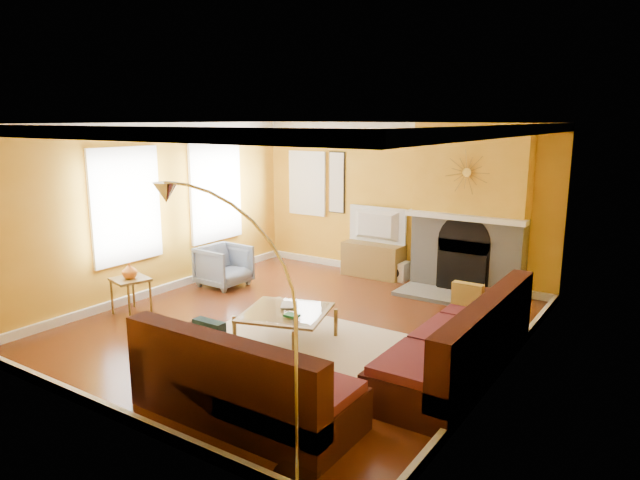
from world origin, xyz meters
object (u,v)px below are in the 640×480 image
Objects in this scene: side_table at (131,296)px; armchair at (224,266)px; media_console at (374,259)px; sectional_sofa at (355,330)px; arc_lamp at (235,328)px; coffee_table at (286,326)px.

armchair is at bearing 84.13° from side_table.
sectional_sofa is at bearing -64.78° from media_console.
arc_lamp is at bearing -133.67° from armchair.
coffee_table is (-1.14, 0.22, -0.25)m from sectional_sofa.
arc_lamp is (3.67, -1.85, 0.86)m from side_table.
coffee_table is at bearing 8.60° from side_table.
arc_lamp is at bearing -62.30° from coffee_table.
media_console reaches higher than coffee_table.
arc_lamp is (1.17, -2.23, 0.92)m from coffee_table.
armchair is 5.08m from arc_lamp.
coffee_table is 2.70m from armchair.
sectional_sofa is 5.10× the size of armchair.
armchair is at bearing 149.38° from coffee_table.
sectional_sofa reaches higher than armchair.
armchair is (-2.32, 1.37, 0.14)m from coffee_table.
sectional_sofa is 1.73× the size of arc_lamp.
armchair is 0.34× the size of arc_lamp.
side_table is at bearing 153.26° from arc_lamp.
sectional_sofa is 3.81m from armchair.
coffee_table is at bearing -80.90° from media_console.
sectional_sofa is 3.65m from side_table.
sectional_sofa is at bearing 90.93° from arc_lamp.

